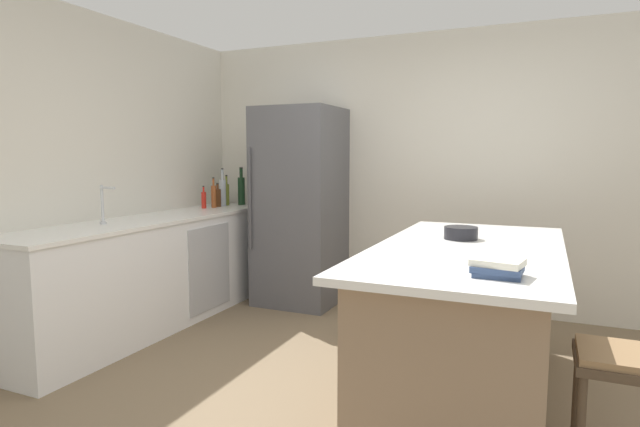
{
  "coord_description": "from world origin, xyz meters",
  "views": [
    {
      "loc": [
        0.95,
        -2.69,
        1.45
      ],
      "look_at": [
        -0.67,
        1.0,
        1.0
      ],
      "focal_mm": 28.82,
      "sensor_mm": 36.0,
      "label": 1
    }
  ],
  "objects_px": {
    "wine_bottle": "(241,190)",
    "hot_sauce_bottle": "(204,200)",
    "soda_bottle": "(223,192)",
    "syrup_bottle": "(218,197)",
    "kitchen_island": "(466,321)",
    "sink_faucet": "(104,204)",
    "bar_stool": "(621,379)",
    "vinegar_bottle": "(214,196)",
    "mixing_bowl": "(461,233)",
    "olive_oil_bottle": "(227,194)",
    "cookbook_stack": "(498,268)",
    "refrigerator": "(300,207)"
  },
  "relations": [
    {
      "from": "wine_bottle",
      "to": "hot_sauce_bottle",
      "type": "bearing_deg",
      "value": -105.73
    },
    {
      "from": "soda_bottle",
      "to": "syrup_bottle",
      "type": "height_order",
      "value": "soda_bottle"
    },
    {
      "from": "kitchen_island",
      "to": "sink_faucet",
      "type": "relative_size",
      "value": 7.13
    },
    {
      "from": "bar_stool",
      "to": "vinegar_bottle",
      "type": "bearing_deg",
      "value": 150.24
    },
    {
      "from": "vinegar_bottle",
      "to": "mixing_bowl",
      "type": "distance_m",
      "value": 2.76
    },
    {
      "from": "olive_oil_bottle",
      "to": "mixing_bowl",
      "type": "xyz_separation_m",
      "value": [
        2.62,
        -1.23,
        -0.09
      ]
    },
    {
      "from": "olive_oil_bottle",
      "to": "vinegar_bottle",
      "type": "distance_m",
      "value": 0.28
    },
    {
      "from": "soda_bottle",
      "to": "mixing_bowl",
      "type": "relative_size",
      "value": 1.85
    },
    {
      "from": "bar_stool",
      "to": "vinegar_bottle",
      "type": "distance_m",
      "value": 3.94
    },
    {
      "from": "hot_sauce_bottle",
      "to": "mixing_bowl",
      "type": "bearing_deg",
      "value": -17.92
    },
    {
      "from": "wine_bottle",
      "to": "cookbook_stack",
      "type": "xyz_separation_m",
      "value": [
        2.81,
        -2.32,
        -0.13
      ]
    },
    {
      "from": "refrigerator",
      "to": "cookbook_stack",
      "type": "bearing_deg",
      "value": -46.83
    },
    {
      "from": "refrigerator",
      "to": "soda_bottle",
      "type": "relative_size",
      "value": 4.86
    },
    {
      "from": "syrup_bottle",
      "to": "refrigerator",
      "type": "bearing_deg",
      "value": 7.91
    },
    {
      "from": "olive_oil_bottle",
      "to": "refrigerator",
      "type": "bearing_deg",
      "value": -4.08
    },
    {
      "from": "mixing_bowl",
      "to": "wine_bottle",
      "type": "bearing_deg",
      "value": 151.9
    },
    {
      "from": "mixing_bowl",
      "to": "vinegar_bottle",
      "type": "bearing_deg",
      "value": 159.77
    },
    {
      "from": "bar_stool",
      "to": "soda_bottle",
      "type": "distance_m",
      "value": 4.07
    },
    {
      "from": "vinegar_bottle",
      "to": "mixing_bowl",
      "type": "xyz_separation_m",
      "value": [
        2.59,
        -0.95,
        -0.09
      ]
    },
    {
      "from": "bar_stool",
      "to": "sink_faucet",
      "type": "height_order",
      "value": "sink_faucet"
    },
    {
      "from": "olive_oil_bottle",
      "to": "mixing_bowl",
      "type": "bearing_deg",
      "value": -25.21
    },
    {
      "from": "mixing_bowl",
      "to": "bar_stool",
      "type": "bearing_deg",
      "value": -50.71
    },
    {
      "from": "kitchen_island",
      "to": "mixing_bowl",
      "type": "height_order",
      "value": "mixing_bowl"
    },
    {
      "from": "soda_bottle",
      "to": "hot_sauce_bottle",
      "type": "height_order",
      "value": "soda_bottle"
    },
    {
      "from": "refrigerator",
      "to": "syrup_bottle",
      "type": "distance_m",
      "value": 0.9
    },
    {
      "from": "refrigerator",
      "to": "vinegar_bottle",
      "type": "distance_m",
      "value": 0.9
    },
    {
      "from": "bar_stool",
      "to": "soda_bottle",
      "type": "height_order",
      "value": "soda_bottle"
    },
    {
      "from": "vinegar_bottle",
      "to": "hot_sauce_bottle",
      "type": "bearing_deg",
      "value": -116.01
    },
    {
      "from": "soda_bottle",
      "to": "cookbook_stack",
      "type": "distance_m",
      "value": 3.62
    },
    {
      "from": "soda_bottle",
      "to": "wine_bottle",
      "type": "bearing_deg",
      "value": 58.89
    },
    {
      "from": "bar_stool",
      "to": "mixing_bowl",
      "type": "bearing_deg",
      "value": 129.29
    },
    {
      "from": "syrup_bottle",
      "to": "vinegar_bottle",
      "type": "bearing_deg",
      "value": -79.91
    },
    {
      "from": "bar_stool",
      "to": "sink_faucet",
      "type": "distance_m",
      "value": 3.5
    },
    {
      "from": "kitchen_island",
      "to": "syrup_bottle",
      "type": "xyz_separation_m",
      "value": [
        -2.69,
        1.31,
        0.56
      ]
    },
    {
      "from": "sink_faucet",
      "to": "hot_sauce_bottle",
      "type": "relative_size",
      "value": 1.33
    },
    {
      "from": "cookbook_stack",
      "to": "mixing_bowl",
      "type": "relative_size",
      "value": 1.12
    },
    {
      "from": "syrup_bottle",
      "to": "cookbook_stack",
      "type": "bearing_deg",
      "value": -34.99
    },
    {
      "from": "wine_bottle",
      "to": "kitchen_island",
      "type": "bearing_deg",
      "value": -31.76
    },
    {
      "from": "syrup_bottle",
      "to": "soda_bottle",
      "type": "bearing_deg",
      "value": 94.93
    },
    {
      "from": "vinegar_bottle",
      "to": "kitchen_island",
      "type": "bearing_deg",
      "value": -24.51
    },
    {
      "from": "soda_bottle",
      "to": "syrup_bottle",
      "type": "bearing_deg",
      "value": -85.07
    },
    {
      "from": "hot_sauce_bottle",
      "to": "cookbook_stack",
      "type": "height_order",
      "value": "hot_sauce_bottle"
    },
    {
      "from": "wine_bottle",
      "to": "cookbook_stack",
      "type": "relative_size",
      "value": 1.68
    },
    {
      "from": "bar_stool",
      "to": "syrup_bottle",
      "type": "height_order",
      "value": "syrup_bottle"
    },
    {
      "from": "refrigerator",
      "to": "syrup_bottle",
      "type": "relative_size",
      "value": 7.82
    },
    {
      "from": "soda_bottle",
      "to": "hot_sauce_bottle",
      "type": "relative_size",
      "value": 1.74
    },
    {
      "from": "bar_stool",
      "to": "wine_bottle",
      "type": "height_order",
      "value": "wine_bottle"
    },
    {
      "from": "kitchen_island",
      "to": "wine_bottle",
      "type": "xyz_separation_m",
      "value": [
        -2.58,
        1.6,
        0.63
      ]
    },
    {
      "from": "refrigerator",
      "to": "bar_stool",
      "type": "relative_size",
      "value": 2.94
    },
    {
      "from": "bar_stool",
      "to": "hot_sauce_bottle",
      "type": "height_order",
      "value": "hot_sauce_bottle"
    }
  ]
}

